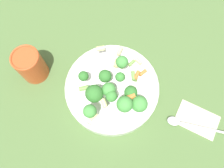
% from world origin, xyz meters
% --- Properties ---
extents(ground_plane, '(3.00, 3.00, 0.00)m').
position_xyz_m(ground_plane, '(0.00, 0.00, 0.00)').
color(ground_plane, '#4C6B38').
extents(bowl, '(0.27, 0.27, 0.04)m').
position_xyz_m(bowl, '(0.00, 0.00, 0.02)').
color(bowl, white).
rests_on(bowl, ground_plane).
extents(pasta_salad, '(0.21, 0.23, 0.08)m').
position_xyz_m(pasta_salad, '(-0.02, 0.02, 0.09)').
color(pasta_salad, '#8CB766').
rests_on(pasta_salad, bowl).
extents(cup, '(0.08, 0.08, 0.10)m').
position_xyz_m(cup, '(0.23, 0.07, 0.05)').
color(cup, '#CC4C23').
rests_on(cup, ground_plane).
extents(napkin, '(0.12, 0.09, 0.01)m').
position_xyz_m(napkin, '(-0.26, -0.05, 0.00)').
color(napkin, beige).
rests_on(napkin, ground_plane).
extents(spoon, '(0.19, 0.08, 0.01)m').
position_xyz_m(spoon, '(-0.24, -0.02, 0.01)').
color(spoon, silver).
rests_on(spoon, napkin).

